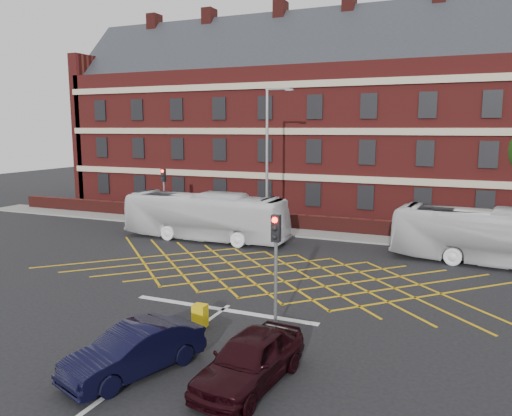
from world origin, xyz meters
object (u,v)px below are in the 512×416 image
at_px(bus_right, 499,237).
at_px(direction_signs, 151,203).
at_px(car_navy, 134,350).
at_px(street_lamp, 268,186).
at_px(traffic_light_near, 276,285).
at_px(traffic_light_far, 164,203).
at_px(car_maroon, 250,359).
at_px(bus_left, 205,216).
at_px(utility_cabinet, 200,316).

relative_size(bus_right, direction_signs, 5.00).
xyz_separation_m(car_navy, street_lamp, (-3.30, 19.10, 2.70)).
xyz_separation_m(traffic_light_near, traffic_light_far, (-14.58, 15.18, 0.00)).
bearing_deg(car_navy, direction_signs, 143.13).
relative_size(bus_right, traffic_light_near, 2.57).
height_order(car_maroon, traffic_light_far, traffic_light_far).
relative_size(car_maroon, traffic_light_far, 1.03).
height_order(car_navy, traffic_light_far, traffic_light_far).
distance_m(bus_left, utility_cabinet, 14.63).
bearing_deg(car_navy, bus_left, 131.67).
bearing_deg(bus_right, traffic_light_far, 89.73).
height_order(bus_right, street_lamp, street_lamp).
distance_m(traffic_light_far, direction_signs, 2.60).
bearing_deg(traffic_light_far, car_navy, -59.05).
bearing_deg(utility_cabinet, street_lamp, 102.40).
relative_size(street_lamp, utility_cabinet, 11.62).
xyz_separation_m(bus_right, car_navy, (-10.60, -17.31, -0.81)).
xyz_separation_m(bus_right, traffic_light_near, (-7.81, -12.83, 0.23)).
distance_m(bus_right, direction_signs, 24.82).
relative_size(bus_left, car_navy, 2.54).
bearing_deg(traffic_light_far, bus_left, -30.03).
bearing_deg(bus_right, direction_signs, 86.99).
bearing_deg(street_lamp, car_maroon, -69.90).
height_order(bus_left, traffic_light_near, traffic_light_near).
height_order(car_navy, direction_signs, direction_signs).
xyz_separation_m(traffic_light_far, utility_cabinet, (11.84, -15.78, -1.35)).
bearing_deg(street_lamp, utility_cabinet, -77.60).
xyz_separation_m(car_navy, car_maroon, (3.42, 0.76, 0.03)).
bearing_deg(traffic_light_near, bus_left, 127.92).
height_order(bus_right, direction_signs, bus_right).
relative_size(car_navy, utility_cabinet, 5.22).
relative_size(bus_left, street_lamp, 1.14).
relative_size(bus_right, street_lamp, 1.13).
distance_m(bus_left, car_maroon, 18.99).
distance_m(car_maroon, utility_cabinet, 4.60).
xyz_separation_m(direction_signs, utility_cabinet, (13.98, -17.20, -0.96)).
relative_size(car_maroon, street_lamp, 0.45).
bearing_deg(car_maroon, car_navy, -160.90).
height_order(bus_right, car_navy, bus_right).
bearing_deg(bus_right, utility_cabinet, 147.58).
bearing_deg(traffic_light_far, car_maroon, -51.18).
relative_size(bus_right, car_navy, 2.51).
distance_m(bus_right, car_navy, 20.32).
relative_size(bus_right, utility_cabinet, 13.10).
relative_size(car_maroon, utility_cabinet, 5.24).
xyz_separation_m(traffic_light_near, direction_signs, (-16.72, 16.59, -0.39)).
distance_m(car_navy, traffic_light_far, 22.95).
bearing_deg(bus_left, direction_signs, 59.70).
height_order(traffic_light_near, traffic_light_far, same).
relative_size(bus_left, traffic_light_far, 2.60).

